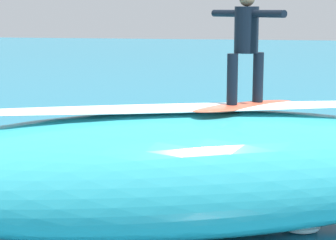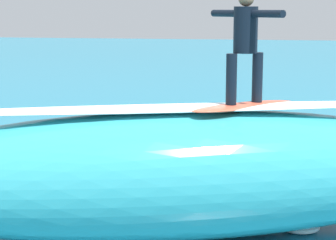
# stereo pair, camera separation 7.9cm
# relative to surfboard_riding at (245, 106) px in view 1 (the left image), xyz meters

# --- Properties ---
(ground_plane) EXTENTS (120.00, 120.00, 0.00)m
(ground_plane) POSITION_rel_surfboard_riding_xyz_m (1.54, -1.69, -2.02)
(ground_plane) COLOR teal
(wave_crest) EXTENTS (9.73, 5.21, 1.98)m
(wave_crest) POSITION_rel_surfboard_riding_xyz_m (0.93, 0.33, -1.04)
(wave_crest) COLOR teal
(wave_crest) RESTS_ON ground_plane
(wave_foam_lip) EXTENTS (7.91, 3.41, 0.08)m
(wave_foam_lip) POSITION_rel_surfboard_riding_xyz_m (0.93, 0.33, -0.01)
(wave_foam_lip) COLOR white
(wave_foam_lip) RESTS_ON wave_crest
(surfboard_riding) EXTENTS (1.74, 1.71, 0.09)m
(surfboard_riding) POSITION_rel_surfboard_riding_xyz_m (0.00, 0.00, 0.00)
(surfboard_riding) COLOR #E0563D
(surfboard_riding) RESTS_ON wave_crest
(surfer_riding) EXTENTS (1.18, 1.22, 1.68)m
(surfer_riding) POSITION_rel_surfboard_riding_xyz_m (0.00, -0.00, 1.02)
(surfer_riding) COLOR black
(surfer_riding) RESTS_ON surfboard_riding
(surfboard_paddling) EXTENTS (2.17, 1.40, 0.07)m
(surfboard_paddling) POSITION_rel_surfboard_riding_xyz_m (2.99, -3.27, -1.99)
(surfboard_paddling) COLOR #EAE5C6
(surfboard_paddling) RESTS_ON ground_plane
(surfer_paddling) EXTENTS (1.68, 0.97, 0.32)m
(surfer_paddling) POSITION_rel_surfboard_riding_xyz_m (3.11, -3.33, -1.82)
(surfer_paddling) COLOR black
(surfer_paddling) RESTS_ON surfboard_paddling
(foam_patch_mid) EXTENTS (0.72, 0.67, 0.15)m
(foam_patch_mid) POSITION_rel_surfboard_riding_xyz_m (-0.91, -0.25, -1.95)
(foam_patch_mid) COLOR white
(foam_patch_mid) RESTS_ON ground_plane
(foam_patch_far) EXTENTS (1.21, 1.13, 0.15)m
(foam_patch_far) POSITION_rel_surfboard_riding_xyz_m (1.21, -3.12, -1.95)
(foam_patch_far) COLOR white
(foam_patch_far) RESTS_ON ground_plane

